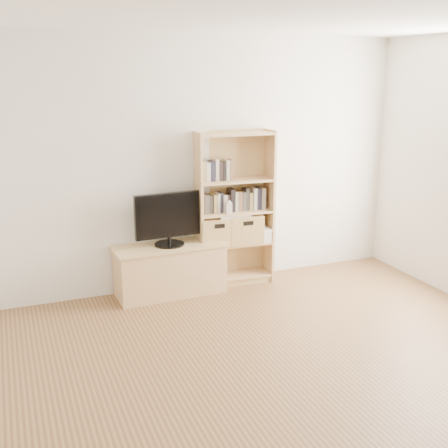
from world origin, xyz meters
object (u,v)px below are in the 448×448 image
tv_stand (170,271)px  television (169,219)px  baby_monitor (229,208)px  basket_right (243,228)px  laptop (232,214)px  bookshelf (235,209)px  basket_left (215,231)px

tv_stand → television: size_ratio=1.57×
baby_monitor → tv_stand: bearing=-167.4°
basket_right → baby_monitor: bearing=-155.3°
television → baby_monitor: size_ratio=6.18×
baby_monitor → television: bearing=-167.4°
laptop → television: bearing=-176.3°
tv_stand → basket_right: bearing=1.2°
bookshelf → basket_right: bookshelf is taller
laptop → tv_stand: bearing=-176.3°
television → baby_monitor: television is taller
basket_right → laptop: 0.21m
television → basket_right: bearing=0.2°
tv_stand → baby_monitor: 0.89m
television → basket_left: 0.56m
television → baby_monitor: bearing=-5.6°
bookshelf → laptop: (-0.03, -0.01, -0.05)m
bookshelf → basket_right: (0.10, -0.01, -0.22)m
basket_left → bookshelf: bearing=0.2°
tv_stand → television: television is taller
bookshelf → basket_right: size_ratio=4.49×
baby_monitor → basket_left: size_ratio=0.31×
basket_right → bookshelf: bearing=177.7°
television → basket_right: television is taller
baby_monitor → laptop: bearing=65.2°
laptop → basket_right: bearing=-0.0°
baby_monitor → laptop: 0.13m
bookshelf → basket_left: bearing=-178.8°
tv_stand → baby_monitor: (0.65, -0.03, 0.61)m
basket_left → television: bearing=-170.7°
basket_left → basket_right: size_ratio=0.99×
basket_right → laptop: bearing=-176.5°
tv_stand → basket_right: 0.92m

